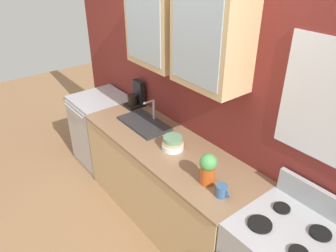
{
  "coord_description": "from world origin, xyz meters",
  "views": [
    {
      "loc": [
        2.0,
        -1.54,
        2.5
      ],
      "look_at": [
        0.03,
        0.0,
        1.09
      ],
      "focal_mm": 34.92,
      "sensor_mm": 36.0,
      "label": 1
    }
  ],
  "objects_px": {
    "sink_faucet": "(144,123)",
    "vase": "(208,168)",
    "cup_near_sink": "(222,191)",
    "dishwasher": "(103,130)",
    "coffee_maker": "(136,97)",
    "bowl_stack": "(173,143)"
  },
  "relations": [
    {
      "from": "vase",
      "to": "cup_near_sink",
      "type": "relative_size",
      "value": 2.11
    },
    {
      "from": "dishwasher",
      "to": "vase",
      "type": "bearing_deg",
      "value": -2.51
    },
    {
      "from": "coffee_maker",
      "to": "bowl_stack",
      "type": "bearing_deg",
      "value": -13.74
    },
    {
      "from": "vase",
      "to": "coffee_maker",
      "type": "distance_m",
      "value": 1.51
    },
    {
      "from": "bowl_stack",
      "to": "coffee_maker",
      "type": "relative_size",
      "value": 0.68
    },
    {
      "from": "sink_faucet",
      "to": "dishwasher",
      "type": "distance_m",
      "value": 0.99
    },
    {
      "from": "bowl_stack",
      "to": "sink_faucet",
      "type": "bearing_deg",
      "value": 174.82
    },
    {
      "from": "sink_faucet",
      "to": "vase",
      "type": "relative_size",
      "value": 2.14
    },
    {
      "from": "coffee_maker",
      "to": "dishwasher",
      "type": "bearing_deg",
      "value": -152.17
    },
    {
      "from": "sink_faucet",
      "to": "bowl_stack",
      "type": "xyz_separation_m",
      "value": [
        0.52,
        -0.05,
        0.04
      ]
    },
    {
      "from": "bowl_stack",
      "to": "dishwasher",
      "type": "xyz_separation_m",
      "value": [
        -1.39,
        -0.01,
        -0.5
      ]
    },
    {
      "from": "bowl_stack",
      "to": "vase",
      "type": "relative_size",
      "value": 0.76
    },
    {
      "from": "dishwasher",
      "to": "cup_near_sink",
      "type": "bearing_deg",
      "value": -2.93
    },
    {
      "from": "cup_near_sink",
      "to": "dishwasher",
      "type": "xyz_separation_m",
      "value": [
        -2.1,
        0.11,
        -0.49
      ]
    },
    {
      "from": "vase",
      "to": "dishwasher",
      "type": "bearing_deg",
      "value": 177.49
    },
    {
      "from": "sink_faucet",
      "to": "cup_near_sink",
      "type": "relative_size",
      "value": 4.5
    },
    {
      "from": "cup_near_sink",
      "to": "dishwasher",
      "type": "relative_size",
      "value": 0.14
    },
    {
      "from": "dishwasher",
      "to": "coffee_maker",
      "type": "relative_size",
      "value": 3.04
    },
    {
      "from": "vase",
      "to": "cup_near_sink",
      "type": "height_order",
      "value": "vase"
    },
    {
      "from": "vase",
      "to": "coffee_maker",
      "type": "height_order",
      "value": "coffee_maker"
    },
    {
      "from": "sink_faucet",
      "to": "cup_near_sink",
      "type": "distance_m",
      "value": 1.24
    },
    {
      "from": "dishwasher",
      "to": "bowl_stack",
      "type": "bearing_deg",
      "value": 0.29
    }
  ]
}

